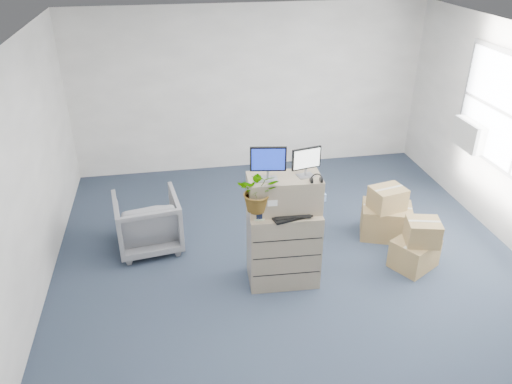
# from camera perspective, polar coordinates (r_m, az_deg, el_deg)

# --- Properties ---
(ground) EXTENTS (7.00, 7.00, 0.00)m
(ground) POSITION_cam_1_polar(r_m,az_deg,el_deg) (6.21, 4.95, -10.41)
(ground) COLOR #232F40
(ground) RESTS_ON ground
(wall_back) EXTENTS (6.00, 0.02, 2.80)m
(wall_back) POSITION_cam_1_polar(r_m,az_deg,el_deg) (8.64, -0.67, 11.63)
(wall_back) COLOR beige
(wall_back) RESTS_ON ground
(ac_unit) EXTENTS (0.24, 0.60, 0.40)m
(ac_unit) POSITION_cam_1_polar(r_m,az_deg,el_deg) (7.87, 23.36, 6.04)
(ac_unit) COLOR silver
(ac_unit) RESTS_ON wall_right
(filing_cabinet_lower) EXTENTS (0.85, 0.55, 0.97)m
(filing_cabinet_lower) POSITION_cam_1_polar(r_m,az_deg,el_deg) (5.99, 3.13, -6.19)
(filing_cabinet_lower) COLOR tan
(filing_cabinet_lower) RESTS_ON ground
(filing_cabinet_upper) EXTENTS (0.85, 0.46, 0.41)m
(filing_cabinet_upper) POSITION_cam_1_polar(r_m,az_deg,el_deg) (5.67, 3.23, -0.16)
(filing_cabinet_upper) COLOR tan
(filing_cabinet_upper) RESTS_ON filing_cabinet_lower
(monitor_left) EXTENTS (0.40, 0.18, 0.39)m
(monitor_left) POSITION_cam_1_polar(r_m,az_deg,el_deg) (5.42, 1.40, 3.50)
(monitor_left) COLOR #99999E
(monitor_left) RESTS_ON filing_cabinet_upper
(monitor_right) EXTENTS (0.34, 0.17, 0.34)m
(monitor_right) POSITION_cam_1_polar(r_m,az_deg,el_deg) (5.53, 5.78, 3.60)
(monitor_right) COLOR #99999E
(monitor_right) RESTS_ON filing_cabinet_upper
(headphones) EXTENTS (0.13, 0.02, 0.13)m
(headphones) POSITION_cam_1_polar(r_m,az_deg,el_deg) (5.48, 6.92, 1.49)
(headphones) COLOR black
(headphones) RESTS_ON filing_cabinet_upper
(keyboard) EXTENTS (0.48, 0.29, 0.02)m
(keyboard) POSITION_cam_1_polar(r_m,az_deg,el_deg) (5.62, 4.08, -2.77)
(keyboard) COLOR black
(keyboard) RESTS_ON filing_cabinet_lower
(mouse) EXTENTS (0.10, 0.08, 0.03)m
(mouse) POSITION_cam_1_polar(r_m,az_deg,el_deg) (5.73, 6.93, -2.20)
(mouse) COLOR silver
(mouse) RESTS_ON filing_cabinet_lower
(water_bottle) EXTENTS (0.07, 0.07, 0.25)m
(water_bottle) POSITION_cam_1_polar(r_m,az_deg,el_deg) (5.73, 3.75, -0.83)
(water_bottle) COLOR gray
(water_bottle) RESTS_ON filing_cabinet_lower
(phone_dock) EXTENTS (0.05, 0.04, 0.11)m
(phone_dock) POSITION_cam_1_polar(r_m,az_deg,el_deg) (5.73, 2.66, -1.78)
(phone_dock) COLOR silver
(phone_dock) RESTS_ON filing_cabinet_lower
(external_drive) EXTENTS (0.20, 0.16, 0.06)m
(external_drive) POSITION_cam_1_polar(r_m,az_deg,el_deg) (5.88, 6.00, -1.16)
(external_drive) COLOR black
(external_drive) RESTS_ON filing_cabinet_lower
(tissue_box) EXTENTS (0.25, 0.13, 0.09)m
(tissue_box) POSITION_cam_1_polar(r_m,az_deg,el_deg) (5.85, 6.73, -0.55)
(tissue_box) COLOR #3E77D6
(tissue_box) RESTS_ON external_drive
(potted_plant) EXTENTS (0.55, 0.59, 0.47)m
(potted_plant) POSITION_cam_1_polar(r_m,az_deg,el_deg) (5.49, 0.28, -0.42)
(potted_plant) COLOR #A4B894
(potted_plant) RESTS_ON filing_cabinet_lower
(office_chair) EXTENTS (0.91, 0.86, 0.84)m
(office_chair) POSITION_cam_1_polar(r_m,az_deg,el_deg) (6.77, -12.29, -3.11)
(office_chair) COLOR slate
(office_chair) RESTS_ON ground
(cardboard_boxes) EXTENTS (0.80, 1.42, 0.76)m
(cardboard_boxes) POSITION_cam_1_polar(r_m,az_deg,el_deg) (6.92, 15.86, -3.87)
(cardboard_boxes) COLOR olive
(cardboard_boxes) RESTS_ON ground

